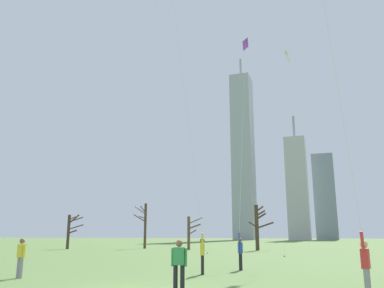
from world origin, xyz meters
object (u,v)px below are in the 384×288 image
Objects in this scene: bystander_strolling_midfield at (179,263)px; kite_flyer_foreground_left_teal at (335,76)px; kite_flyer_midfield_center_purple at (242,191)px; kite_flyer_midfield_left_orange at (197,204)px; bystander_watching_nearby at (21,256)px; bare_tree_rightmost at (258,225)px; bare_tree_left_of_center at (190,231)px; distant_kite_drifting_right_white at (287,67)px; bare_tree_leftmost at (145,224)px; bare_tree_right_of_center at (70,230)px; distant_kite_low_near_trees_pink at (165,36)px.

kite_flyer_foreground_left_teal is at bearing -21.80° from bystander_strolling_midfield.
kite_flyer_midfield_center_purple is 0.97× the size of kite_flyer_foreground_left_teal.
kite_flyer_midfield_center_purple is 5.74m from kite_flyer_midfield_left_orange.
bare_tree_rightmost reaches higher than bystander_watching_nearby.
bystander_watching_nearby is at bearing -83.62° from bare_tree_left_of_center.
distant_kite_drifting_right_white is at bearing -46.28° from bare_tree_left_of_center.
bare_tree_rightmost is at bearing 102.41° from kite_flyer_foreground_left_teal.
kite_flyer_midfield_left_orange reaches higher than bare_tree_leftmost.
bystander_watching_nearby is at bearing -118.89° from distant_kite_drifting_right_white.
distant_kite_low_near_trees_pink is at bearing -30.60° from bare_tree_right_of_center.
bare_tree_left_of_center is at bearing 108.39° from bystander_strolling_midfield.
kite_flyer_midfield_center_purple reaches higher than bare_tree_leftmost.
distant_kite_low_near_trees_pink is 27.63m from bare_tree_right_of_center.
kite_flyer_foreground_left_teal reaches higher than distant_kite_drifting_right_white.
kite_flyer_midfield_left_orange is 4.92× the size of bare_tree_left_of_center.
bare_tree_left_of_center is at bearing -18.05° from bare_tree_leftmost.
bystander_strolling_midfield is (1.11, -5.21, -2.23)m from kite_flyer_midfield_left_orange.
distant_kite_low_near_trees_pink is at bearing 121.78° from kite_flyer_foreground_left_teal.
kite_flyer_midfield_left_orange is 0.73× the size of distant_kite_low_near_trees_pink.
bare_tree_left_of_center is at bearing 109.48° from kite_flyer_midfield_left_orange.
bystander_strolling_midfield is 36.60m from bare_tree_left_of_center.
kite_flyer_midfield_left_orange is 12.09× the size of bystander_strolling_midfield.
kite_flyer_midfield_left_orange is 3.73× the size of bare_tree_rightmost.
kite_flyer_midfield_left_orange is 12.09× the size of bystander_watching_nearby.
kite_flyer_midfield_left_orange is at bearing -61.03° from bare_tree_leftmost.
distant_kite_low_near_trees_pink reaches higher than bare_tree_rightmost.
bare_tree_left_of_center is (-16.48, 36.69, -3.53)m from kite_flyer_foreground_left_teal.
bystander_strolling_midfield is 0.09× the size of distant_kite_drifting_right_white.
bystander_strolling_midfield is 0.06× the size of distant_kite_low_near_trees_pink.
distant_kite_low_near_trees_pink reaches higher than kite_flyer_midfield_center_purple.
distant_kite_drifting_right_white reaches higher than bystander_watching_nearby.
distant_kite_drifting_right_white is (2.21, 20.33, 14.92)m from bystander_strolling_midfield.
kite_flyer_foreground_left_teal is 45.72m from bare_tree_leftmost.
bare_tree_left_of_center is at bearing 97.10° from distant_kite_low_near_trees_pink.
distant_kite_drifting_right_white is at bearing 96.97° from kite_flyer_foreground_left_teal.
bare_tree_right_of_center is at bearing 133.09° from kite_flyer_foreground_left_teal.
bare_tree_leftmost is at bearing 173.83° from bare_tree_rightmost.
bare_tree_leftmost is (8.27, 4.88, 0.75)m from bare_tree_right_of_center.
bystander_watching_nearby is 1.00× the size of bystander_strolling_midfield.
kite_flyer_midfield_center_purple is at bearing -49.00° from distant_kite_low_near_trees_pink.
distant_kite_drifting_right_white reaches higher than bare_tree_leftmost.
bare_tree_leftmost is (-10.85, 35.02, 2.26)m from bystander_watching_nearby.
bystander_watching_nearby is at bearing 162.65° from kite_flyer_foreground_left_teal.
distant_kite_low_near_trees_pink reaches higher than kite_flyer_midfield_left_orange.
distant_kite_low_near_trees_pink is 13.65m from distant_kite_drifting_right_white.
bystander_watching_nearby is at bearing -154.85° from kite_flyer_midfield_left_orange.
bare_tree_leftmost reaches higher than bystander_watching_nearby.
kite_flyer_midfield_center_purple reaches higher than bare_tree_rightmost.
kite_flyer_midfield_left_orange reaches higher than kite_flyer_foreground_left_teal.
kite_flyer_midfield_left_orange is 3.31× the size of bare_tree_leftmost.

